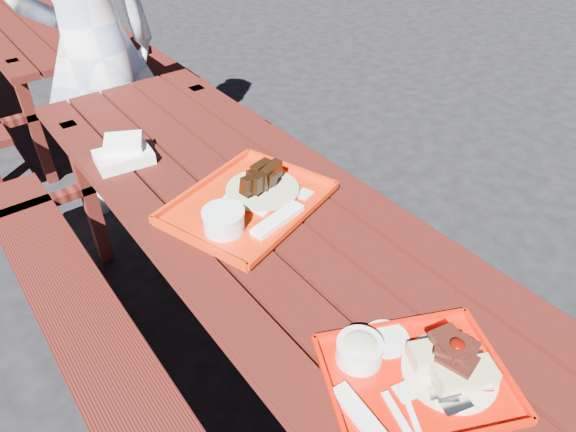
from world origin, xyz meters
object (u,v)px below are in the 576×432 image
(picnic_table_far, at_px, (31,36))
(person, at_px, (94,50))
(picnic_table_near, at_px, (262,254))
(far_tray, at_px, (249,203))
(near_tray, at_px, (413,366))

(picnic_table_far, distance_m, person, 1.45)
(picnic_table_near, distance_m, person, 1.41)
(picnic_table_far, xyz_separation_m, person, (-0.01, -1.42, 0.31))
(picnic_table_near, height_order, far_tray, far_tray)
(picnic_table_far, bearing_deg, far_tray, -90.51)
(picnic_table_far, bearing_deg, near_tray, -91.21)
(near_tray, relative_size, person, 0.28)
(near_tray, relative_size, far_tray, 0.83)
(picnic_table_near, xyz_separation_m, near_tray, (-0.07, -0.71, 0.22))
(far_tray, relative_size, person, 0.34)
(picnic_table_near, height_order, near_tray, near_tray)
(picnic_table_near, height_order, person, person)
(picnic_table_far, relative_size, far_tray, 4.03)
(picnic_table_near, relative_size, near_tray, 4.87)
(picnic_table_near, relative_size, far_tray, 4.03)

